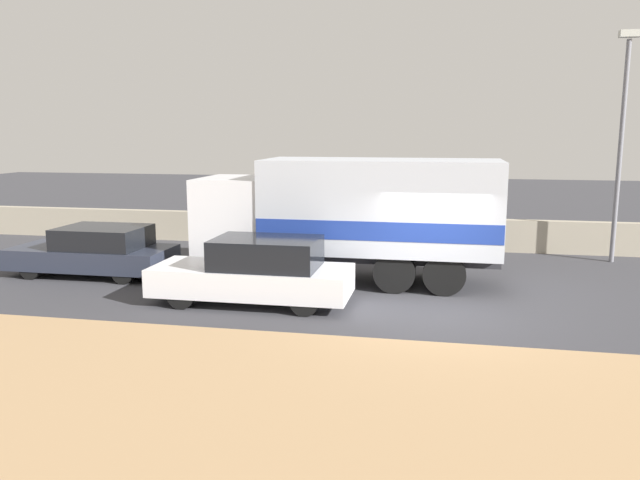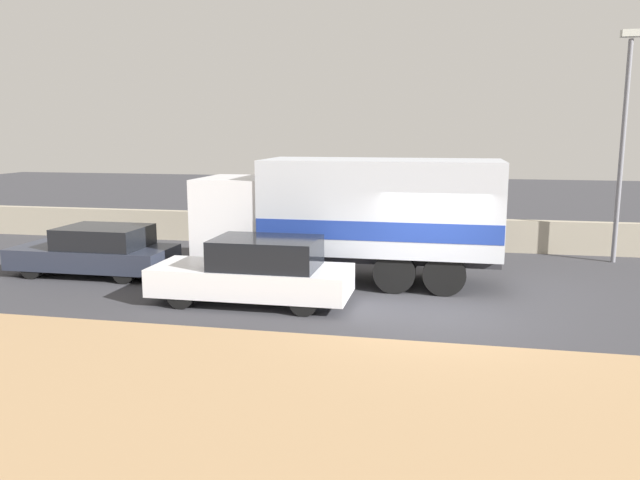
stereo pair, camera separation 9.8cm
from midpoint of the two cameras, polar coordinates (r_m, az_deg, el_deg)
ground_plane at (r=13.98m, az=9.98°, el=-6.49°), size 80.00×80.00×0.00m
dirt_shoulder_foreground at (r=8.96m, az=9.14°, el=-15.98°), size 60.00×6.48×0.04m
stone_wall_backdrop at (r=21.22m, az=10.50°, el=0.59°), size 60.00×0.35×1.06m
street_lamp at (r=20.52m, az=25.76°, el=9.00°), size 0.56×0.28×6.76m
box_truck at (r=16.21m, az=2.91°, el=2.41°), size 7.81×2.42×3.20m
car_hatchback at (r=14.33m, az=-6.02°, el=-2.90°), size 4.54×1.74×1.53m
car_sedan_second at (r=18.20m, az=-19.95°, el=-0.95°), size 4.35×1.88×1.35m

